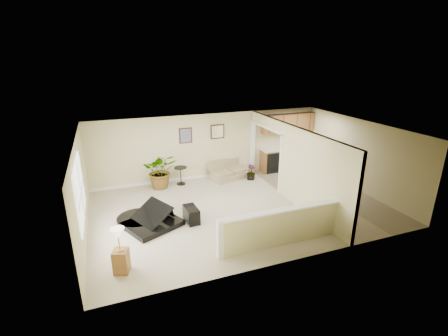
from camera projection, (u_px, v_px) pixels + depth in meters
name	position (u px, v px, depth m)	size (l,w,h in m)	color
floor	(240.00, 208.00, 10.28)	(9.00, 9.00, 0.00)	beige
back_wall	(210.00, 146.00, 12.52)	(9.00, 0.04, 2.50)	beige
front_wall	(294.00, 213.00, 7.21)	(9.00, 0.04, 2.50)	beige
left_wall	(81.00, 191.00, 8.38)	(0.04, 6.00, 2.50)	beige
right_wall	(359.00, 155.00, 11.35)	(0.04, 6.00, 2.50)	beige
ceiling	(241.00, 130.00, 9.45)	(9.00, 6.00, 0.04)	beige
kitchen_vinyl	(323.00, 193.00, 11.32)	(2.70, 6.00, 0.01)	tan
interior_partition	(288.00, 163.00, 10.69)	(0.18, 5.99, 2.50)	beige
pony_half_wall	(279.00, 227.00, 8.10)	(3.42, 0.22, 1.00)	beige
left_window	(79.00, 191.00, 7.87)	(0.05, 2.15, 1.45)	white
wall_art_left	(186.00, 136.00, 12.01)	(0.48, 0.04, 0.58)	#391F14
wall_mirror	(217.00, 132.00, 12.41)	(0.55, 0.04, 0.55)	#391F14
kitchen_cabinets	(285.00, 149.00, 13.46)	(2.36, 0.65, 2.33)	brown
piano	(149.00, 207.00, 9.10)	(2.02, 1.98, 1.33)	black
piano_bench	(191.00, 215.00, 9.36)	(0.33, 0.66, 0.44)	black
loveseat	(229.00, 169.00, 12.72)	(1.76, 1.27, 0.88)	tan
accent_table	(181.00, 173.00, 12.01)	(0.46, 0.46, 0.67)	black
palm_plant	(161.00, 171.00, 11.64)	(1.34, 1.21, 1.31)	black
small_plant	(251.00, 173.00, 12.54)	(0.40, 0.40, 0.59)	black
lamp_stand	(120.00, 254.00, 7.10)	(0.41, 0.41, 1.10)	brown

